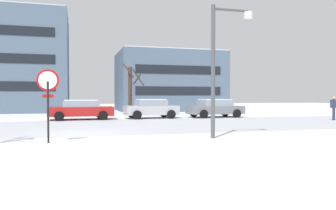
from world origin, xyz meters
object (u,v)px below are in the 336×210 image
object	(u,v)px
stop_sign	(48,91)
parked_car_gray	(215,108)
pedestrian_crossing	(334,106)
parked_car_red	(81,109)
street_lamp	(221,56)
parked_car_silver	(151,108)

from	to	relation	value
stop_sign	parked_car_gray	world-z (taller)	stop_sign
parked_car_gray	pedestrian_crossing	distance (m)	8.36
stop_sign	parked_car_red	bearing A→B (deg)	83.99
street_lamp	parked_car_red	size ratio (longest dim) A/B	1.15
street_lamp	pedestrian_crossing	size ratio (longest dim) A/B	3.18
street_lamp	parked_car_silver	xyz separation A→B (m)	(-0.06, 12.22, -2.46)
stop_sign	pedestrian_crossing	bearing A→B (deg)	20.37
stop_sign	street_lamp	size ratio (longest dim) A/B	0.50
street_lamp	parked_car_red	world-z (taller)	street_lamp
street_lamp	parked_car_gray	size ratio (longest dim) A/B	1.19
parked_car_silver	street_lamp	bearing A→B (deg)	-89.70
street_lamp	pedestrian_crossing	world-z (taller)	street_lamp
parked_car_red	pedestrian_crossing	distance (m)	17.57
stop_sign	pedestrian_crossing	xyz separation A→B (m)	(18.05, 6.70, -0.86)
parked_car_silver	pedestrian_crossing	xyz separation A→B (m)	(11.72, -5.23, 0.21)
parked_car_silver	pedestrian_crossing	distance (m)	12.83
street_lamp	pedestrian_crossing	xyz separation A→B (m)	(11.66, 6.99, -2.25)
stop_sign	parked_car_red	size ratio (longest dim) A/B	0.57
parked_car_silver	parked_car_gray	xyz separation A→B (m)	(5.09, -0.14, -0.01)
parked_car_red	pedestrian_crossing	bearing A→B (deg)	-16.87
street_lamp	parked_car_red	distance (m)	13.37
stop_sign	parked_car_gray	distance (m)	16.46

